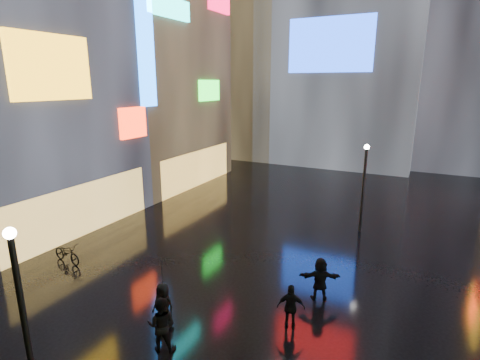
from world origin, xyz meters
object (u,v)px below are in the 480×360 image
Objects in this scene: pedestrian_3 at (291,307)px; bicycle at (67,253)px; lamp_far at (364,183)px; lamp_near at (22,311)px.

pedestrian_3 reaches higher than bicycle.
pedestrian_3 is at bearing -93.73° from lamp_far.
lamp_near is at bearing -127.96° from bicycle.
bicycle is at bearing 135.84° from lamp_near.
pedestrian_3 is 0.90× the size of bicycle.
lamp_far is (5.73, 16.75, 0.00)m from lamp_near.
lamp_far is at bearing -42.81° from bicycle.
lamp_near is at bearing 33.61° from pedestrian_3.
pedestrian_3 is at bearing 51.19° from lamp_near.
lamp_near is 17.71m from lamp_far.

